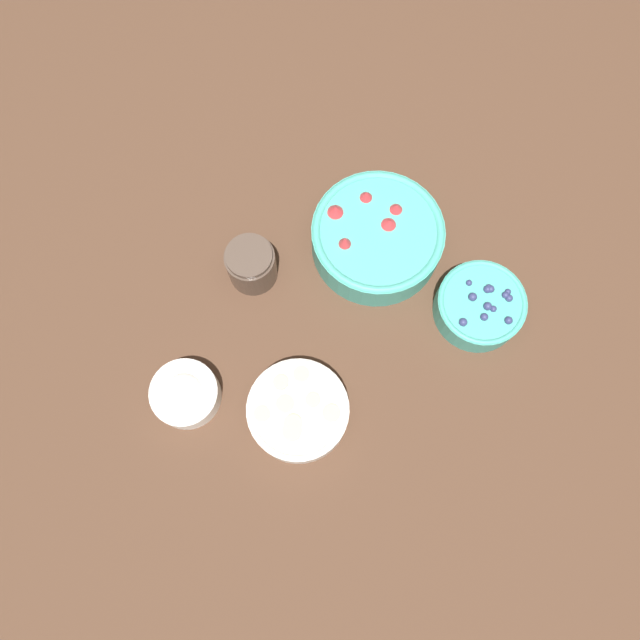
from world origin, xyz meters
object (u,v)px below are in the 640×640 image
(bowl_strawberries, at_px, (379,237))
(bowl_bananas, at_px, (298,411))
(bowl_blueberries, at_px, (480,306))
(bowl_cream, at_px, (185,394))
(jar_chocolate, at_px, (251,265))

(bowl_strawberries, relative_size, bowl_bananas, 1.39)
(bowl_bananas, bearing_deg, bowl_strawberries, -88.86)
(bowl_strawberries, bearing_deg, bowl_blueberries, 170.12)
(bowl_blueberries, relative_size, bowl_bananas, 0.91)
(bowl_strawberries, distance_m, bowl_bananas, 0.34)
(bowl_blueberries, height_order, bowl_bananas, bowl_blueberries)
(bowl_strawberries, bearing_deg, bowl_cream, 65.84)
(bowl_bananas, xyz_separation_m, jar_chocolate, (0.19, -0.19, 0.01))
(bowl_blueberries, height_order, bowl_cream, bowl_blueberries)
(bowl_bananas, relative_size, bowl_cream, 1.48)
(bowl_cream, bearing_deg, bowl_blueberries, -137.32)
(bowl_blueberries, distance_m, jar_chocolate, 0.41)
(bowl_strawberries, height_order, jar_chocolate, bowl_strawberries)
(bowl_strawberries, xyz_separation_m, bowl_blueberries, (-0.21, 0.04, -0.01))
(bowl_cream, relative_size, jar_chocolate, 1.30)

